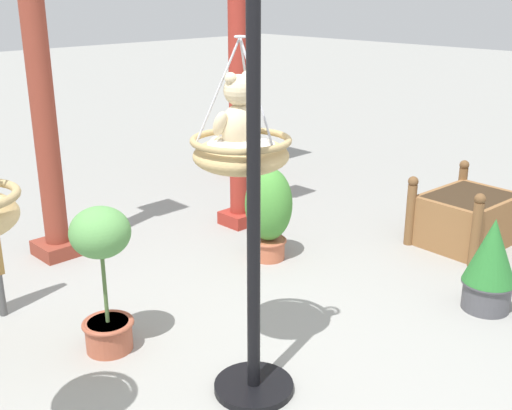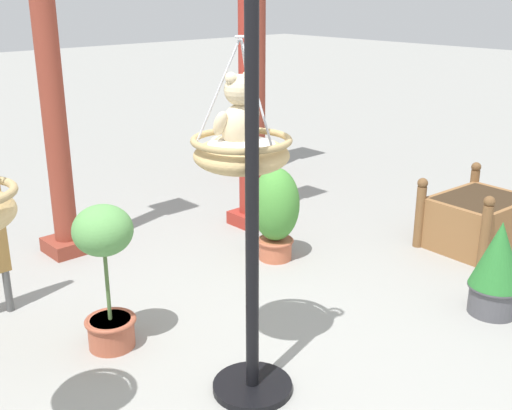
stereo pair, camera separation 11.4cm
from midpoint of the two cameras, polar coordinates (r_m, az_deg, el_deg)
ground_plane at (r=3.77m, az=1.71°, el=-14.92°), size 40.00×40.00×0.00m
display_pole_central at (r=3.29m, az=0.66°, el=-6.38°), size 0.44×0.44×2.30m
hanging_basket_with_teddy at (r=3.36m, az=-0.34°, el=4.79°), size 0.54×0.54×0.71m
teddy_bear at (r=3.33m, az=-0.60°, el=7.92°), size 0.29×0.25×0.42m
greenhouse_pillar_left at (r=5.17m, az=-17.54°, el=11.27°), size 0.36×0.36×3.07m
greenhouse_pillar_right at (r=5.63m, az=-0.17°, el=10.33°), size 0.31×0.31×2.60m
greenhouse_pillar_far_back at (r=7.32m, az=0.40°, el=12.36°), size 0.44×0.44×2.60m
wooden_planter_box at (r=5.71m, az=19.95°, el=-1.24°), size 0.91×0.75×0.61m
potted_plant_tall_leafy at (r=3.85m, az=-12.60°, el=-5.37°), size 0.36×0.36×0.92m
potted_plant_bushy_green at (r=4.55m, az=21.63°, el=-5.32°), size 0.36×0.36×0.66m
potted_plant_trailing_ivy at (r=5.05m, az=2.44°, el=-0.57°), size 0.38×0.38×0.77m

